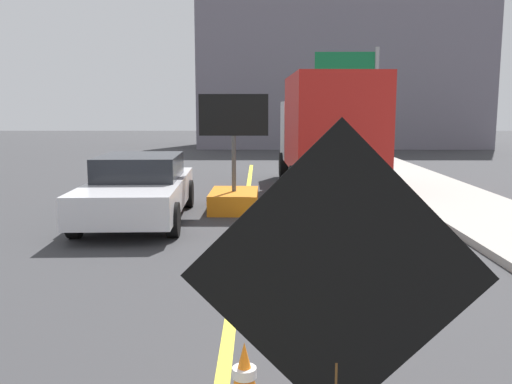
% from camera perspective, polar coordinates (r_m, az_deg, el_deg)
% --- Properties ---
extents(lane_center_stripe, '(0.14, 36.00, 0.01)m').
position_cam_1_polar(lane_center_stripe, '(5.79, -3.01, -15.58)').
color(lane_center_stripe, yellow).
rests_on(lane_center_stripe, ground).
extents(roadwork_sign, '(1.63, 0.09, 2.33)m').
position_cam_1_polar(roadwork_sign, '(2.93, 8.43, -9.44)').
color(roadwork_sign, '#593819').
rests_on(roadwork_sign, ground).
extents(arrow_board_trailer, '(1.60, 1.82, 2.70)m').
position_cam_1_polar(arrow_board_trailer, '(12.98, -2.28, 0.22)').
color(arrow_board_trailer, orange).
rests_on(arrow_board_trailer, ground).
extents(box_truck, '(2.60, 6.71, 3.28)m').
position_cam_1_polar(box_truck, '(16.31, 7.36, 6.46)').
color(box_truck, black).
rests_on(box_truck, ground).
extents(pickup_car, '(2.18, 4.88, 1.38)m').
position_cam_1_polar(pickup_car, '(12.06, -11.96, 0.43)').
color(pickup_car, silver).
rests_on(pickup_car, ground).
extents(highway_guide_sign, '(2.79, 0.19, 5.00)m').
position_cam_1_polar(highway_guide_sign, '(25.02, 10.50, 10.88)').
color(highway_guide_sign, gray).
rests_on(highway_guide_sign, ground).
extents(far_building_block, '(17.29, 6.02, 9.81)m').
position_cam_1_polar(far_building_block, '(35.52, 8.64, 12.61)').
color(far_building_block, slate).
rests_on(far_building_block, ground).
extents(traffic_cone_near_sign, '(0.36, 0.36, 0.58)m').
position_cam_1_polar(traffic_cone_near_sign, '(4.57, -1.20, -18.64)').
color(traffic_cone_near_sign, black).
rests_on(traffic_cone_near_sign, ground).
extents(traffic_cone_mid_lane, '(0.36, 0.36, 0.69)m').
position_cam_1_polar(traffic_cone_mid_lane, '(7.35, -1.48, -7.46)').
color(traffic_cone_mid_lane, black).
rests_on(traffic_cone_mid_lane, ground).
extents(traffic_cone_far_lane, '(0.36, 0.36, 0.68)m').
position_cam_1_polar(traffic_cone_far_lane, '(10.45, 0.15, -2.66)').
color(traffic_cone_far_lane, black).
rests_on(traffic_cone_far_lane, ground).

